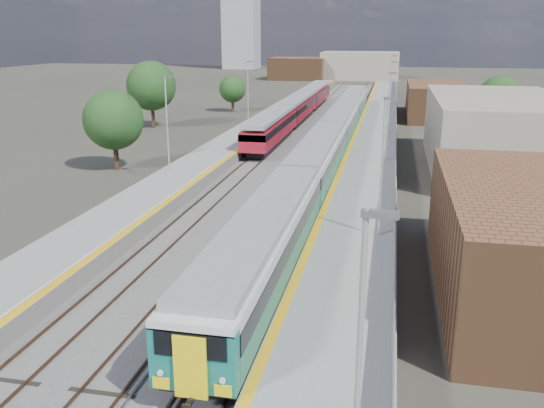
% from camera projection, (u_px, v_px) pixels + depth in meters
% --- Properties ---
extents(ground, '(320.00, 320.00, 0.00)m').
position_uv_depth(ground, '(321.00, 151.00, 59.28)').
color(ground, '#47443A').
rests_on(ground, ground).
extents(ballast_bed, '(10.50, 155.00, 0.06)m').
position_uv_depth(ballast_bed, '(303.00, 145.00, 62.06)').
color(ballast_bed, '#565451').
rests_on(ballast_bed, ground).
extents(tracks, '(8.96, 160.00, 0.17)m').
position_uv_depth(tracks, '(311.00, 142.00, 63.49)').
color(tracks, '#4C3323').
rests_on(tracks, ground).
extents(platform_right, '(4.70, 155.00, 8.52)m').
position_uv_depth(platform_right, '(374.00, 143.00, 60.44)').
color(platform_right, slate).
rests_on(platform_right, ground).
extents(platform_left, '(4.30, 155.00, 8.52)m').
position_uv_depth(platform_left, '(242.00, 138.00, 63.24)').
color(platform_left, slate).
rests_on(platform_left, ground).
extents(buildings, '(72.00, 185.50, 40.00)m').
position_uv_depth(buildings, '(294.00, 37.00, 142.94)').
color(buildings, brown).
rests_on(buildings, ground).
extents(green_train, '(2.84, 78.95, 3.12)m').
position_uv_depth(green_train, '(331.00, 137.00, 54.21)').
color(green_train, black).
rests_on(green_train, ground).
extents(red_train, '(2.63, 53.47, 3.32)m').
position_uv_depth(red_train, '(298.00, 108.00, 77.89)').
color(red_train, black).
rests_on(red_train, ground).
extents(tree_a, '(5.19, 5.19, 7.03)m').
position_uv_depth(tree_a, '(113.00, 120.00, 49.72)').
color(tree_a, '#382619').
rests_on(tree_a, ground).
extents(tree_b, '(6.19, 6.19, 8.40)m').
position_uv_depth(tree_b, '(151.00, 86.00, 72.31)').
color(tree_b, '#382619').
rests_on(tree_b, ground).
extents(tree_c, '(4.06, 4.06, 5.50)m').
position_uv_depth(tree_c, '(232.00, 89.00, 87.79)').
color(tree_c, '#382619').
rests_on(tree_c, ground).
extents(tree_d, '(5.08, 5.08, 6.89)m').
position_uv_depth(tree_d, '(499.00, 98.00, 67.91)').
color(tree_d, '#382619').
rests_on(tree_d, ground).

